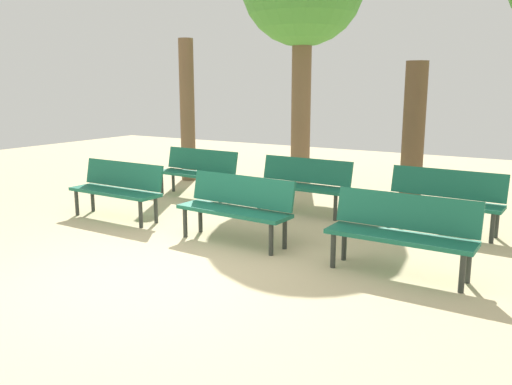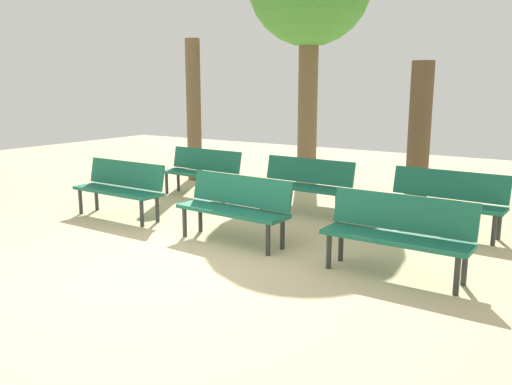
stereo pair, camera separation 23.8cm
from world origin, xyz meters
name	(u,v)px [view 1 (the left image)]	position (x,y,z in m)	size (l,w,h in m)	color
ground_plane	(152,276)	(0.00, 0.00, 0.00)	(24.00, 24.00, 0.00)	#CCB789
bench_r0_c0	(118,186)	(-2.20, 1.68, 0.50)	(1.61, 0.51, 0.87)	#19664C
bench_r0_c1	(236,205)	(0.08, 1.57, 0.50)	(1.62, 0.57, 0.87)	#19664C
bench_r0_c2	(402,229)	(2.29, 1.50, 0.50)	(1.61, 0.51, 0.87)	#19664C
bench_r1_c0	(198,170)	(-2.14, 3.63, 0.50)	(1.62, 0.55, 0.87)	#19664C
bench_r1_c1	(303,182)	(0.08, 3.54, 0.50)	(1.62, 0.54, 0.87)	#19664C
bench_r1_c2	(444,197)	(2.31, 3.51, 0.50)	(1.62, 0.55, 0.87)	#19664C
tree_0	(187,111)	(-3.40, 4.95, 1.51)	(0.31, 0.31, 3.01)	brown
tree_1	(414,129)	(1.22, 5.81, 1.24)	(0.41, 0.41, 2.48)	brown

